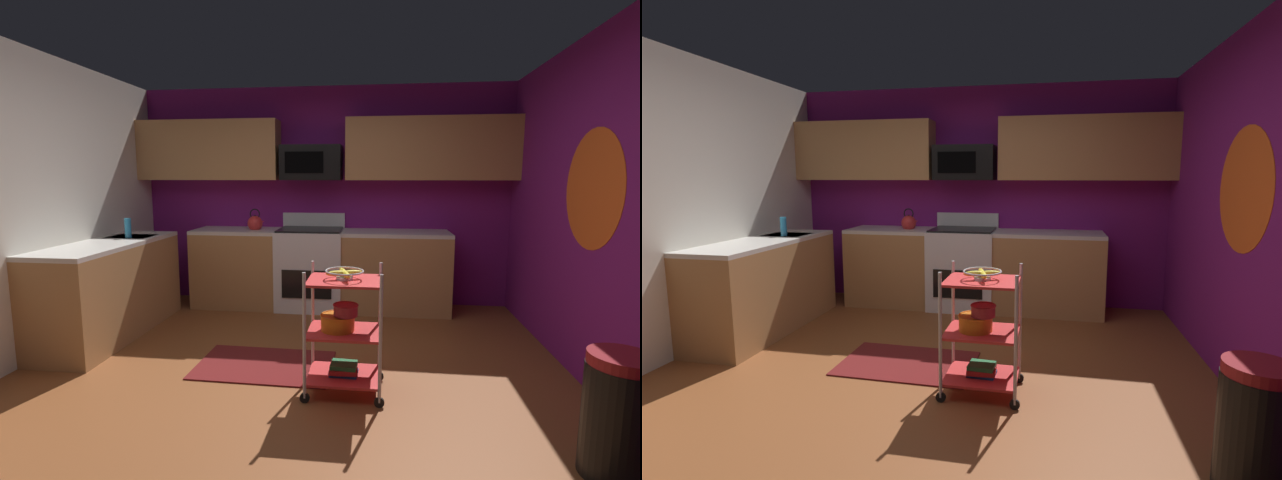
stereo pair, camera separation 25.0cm
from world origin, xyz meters
TOP-DOWN VIEW (x-y plane):
  - floor at (0.00, 0.00)m, footprint 4.40×4.80m
  - wall_back at (0.00, 2.43)m, footprint 4.52×0.06m
  - wall_left at (-2.23, 0.00)m, footprint 0.06×4.80m
  - wall_right at (2.23, 0.00)m, footprint 0.06×4.80m
  - wall_flower_decal at (2.20, 0.44)m, footprint 0.00×0.88m
  - counter_run at (-0.71, 1.67)m, footprint 3.69×2.33m
  - oven_range at (-0.10, 2.10)m, footprint 0.76×0.65m
  - upper_cabinets at (0.02, 2.23)m, footprint 4.40×0.33m
  - microwave at (-0.11, 2.21)m, footprint 0.70×0.39m
  - rolling_cart at (0.44, 0.03)m, footprint 0.58×0.43m
  - fruit_bowl at (0.44, 0.03)m, footprint 0.27×0.27m
  - mixing_bowl_large at (0.40, 0.03)m, footprint 0.25×0.25m
  - mixing_bowl_small at (0.45, 0.01)m, footprint 0.18×0.18m
  - book_stack at (0.44, 0.03)m, footprint 0.21×0.18m
  - kettle at (-0.77, 2.10)m, footprint 0.21×0.18m
  - dish_soap_bottle at (-1.87, 1.24)m, footprint 0.06×0.06m
  - trash_can at (1.90, -0.72)m, footprint 0.34×0.42m
  - floor_rug at (-0.23, 0.39)m, footprint 1.11×0.72m

SIDE VIEW (x-z plane):
  - floor at x=0.00m, z-range -0.04..0.00m
  - floor_rug at x=-0.23m, z-range 0.00..0.01m
  - book_stack at x=0.44m, z-range 0.13..0.21m
  - trash_can at x=1.90m, z-range 0.00..0.66m
  - rolling_cart at x=0.44m, z-range 0.00..0.91m
  - counter_run at x=-0.71m, z-range 0.00..0.92m
  - oven_range at x=-0.10m, z-range -0.07..1.03m
  - mixing_bowl_large at x=0.40m, z-range 0.46..0.58m
  - mixing_bowl_small at x=0.45m, z-range 0.58..0.66m
  - fruit_bowl at x=0.44m, z-range 0.84..0.91m
  - kettle at x=-0.77m, z-range 0.86..1.13m
  - dish_soap_bottle at x=-1.87m, z-range 0.92..1.12m
  - wall_back at x=0.00m, z-range 0.00..2.60m
  - wall_left at x=-2.23m, z-range 0.00..2.60m
  - wall_right at x=2.23m, z-range 0.00..2.60m
  - wall_flower_decal at x=2.20m, z-range 1.01..1.89m
  - microwave at x=-0.11m, z-range 1.50..1.90m
  - upper_cabinets at x=0.02m, z-range 1.50..2.20m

